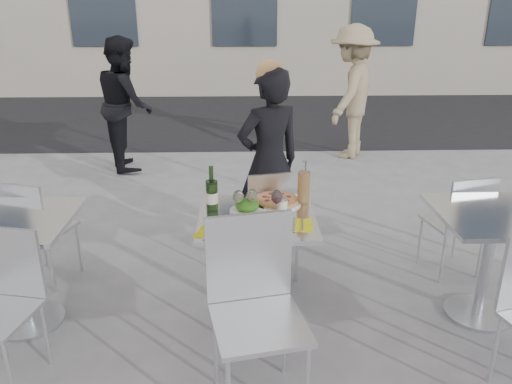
{
  "coord_description": "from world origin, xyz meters",
  "views": [
    {
      "loc": [
        -0.09,
        -2.83,
        1.98
      ],
      "look_at": [
        0.0,
        0.15,
        0.85
      ],
      "focal_mm": 35.0,
      "sensor_mm": 36.0,
      "label": 1
    }
  ],
  "objects_px": {
    "pedestrian_a": "(125,104)",
    "wineglass_white_a": "(238,197)",
    "side_table_left": "(17,249)",
    "wineglass_red_b": "(277,197)",
    "woman_diner": "(269,162)",
    "carafe": "(304,187)",
    "chair_far": "(272,216)",
    "pedestrian_b": "(352,93)",
    "chair_near": "(254,297)",
    "wine_bottle": "(212,194)",
    "salad_plate": "(247,206)",
    "sugar_shaker": "(282,206)",
    "side_table_right": "(490,243)",
    "side_chair_lnear": "(2,294)",
    "main_table": "(257,246)",
    "side_chair_rfar": "(461,218)",
    "wineglass_red_a": "(277,198)",
    "napkin_left": "(213,232)",
    "side_chair_lfar": "(34,224)",
    "pizza_far": "(277,200)",
    "napkin_right": "(298,225)",
    "wineglass_white_b": "(252,196)",
    "pizza_near": "(251,227)"
  },
  "relations": [
    {
      "from": "chair_near",
      "to": "side_table_left",
      "type": "bearing_deg",
      "value": 144.39
    },
    {
      "from": "pizza_near",
      "to": "pedestrian_a",
      "type": "bearing_deg",
      "value": 112.76
    },
    {
      "from": "chair_far",
      "to": "pedestrian_b",
      "type": "bearing_deg",
      "value": -123.55
    },
    {
      "from": "side_chair_lfar",
      "to": "carafe",
      "type": "height_order",
      "value": "carafe"
    },
    {
      "from": "wine_bottle",
      "to": "napkin_right",
      "type": "relative_size",
      "value": 1.47
    },
    {
      "from": "chair_near",
      "to": "wine_bottle",
      "type": "relative_size",
      "value": 3.37
    },
    {
      "from": "napkin_right",
      "to": "pizza_near",
      "type": "bearing_deg",
      "value": -165.38
    },
    {
      "from": "wineglass_white_a",
      "to": "wine_bottle",
      "type": "bearing_deg",
      "value": 162.18
    },
    {
      "from": "salad_plate",
      "to": "wineglass_red_b",
      "type": "relative_size",
      "value": 1.4
    },
    {
      "from": "side_chair_lnear",
      "to": "sugar_shaker",
      "type": "xyz_separation_m",
      "value": [
        1.56,
        0.49,
        0.3
      ]
    },
    {
      "from": "woman_diner",
      "to": "carafe",
      "type": "relative_size",
      "value": 5.29
    },
    {
      "from": "carafe",
      "to": "wineglass_red_a",
      "type": "bearing_deg",
      "value": -137.43
    },
    {
      "from": "side_table_right",
      "to": "wine_bottle",
      "type": "height_order",
      "value": "wine_bottle"
    },
    {
      "from": "side_table_right",
      "to": "wineglass_red_b",
      "type": "bearing_deg",
      "value": 178.77
    },
    {
      "from": "side_chair_lfar",
      "to": "side_chair_lnear",
      "type": "bearing_deg",
      "value": 119.04
    },
    {
      "from": "side_chair_lfar",
      "to": "napkin_left",
      "type": "distance_m",
      "value": 1.54
    },
    {
      "from": "napkin_left",
      "to": "woman_diner",
      "type": "bearing_deg",
      "value": 89.96
    },
    {
      "from": "wine_bottle",
      "to": "wineglass_red_a",
      "type": "relative_size",
      "value": 1.87
    },
    {
      "from": "woman_diner",
      "to": "wineglass_red_a",
      "type": "distance_m",
      "value": 1.03
    },
    {
      "from": "napkin_left",
      "to": "wineglass_white_b",
      "type": "bearing_deg",
      "value": 67.87
    },
    {
      "from": "side_table_left",
      "to": "wineglass_red_b",
      "type": "bearing_deg",
      "value": 1.04
    },
    {
      "from": "pedestrian_b",
      "to": "wineglass_red_a",
      "type": "distance_m",
      "value": 3.95
    },
    {
      "from": "main_table",
      "to": "side_chair_rfar",
      "type": "relative_size",
      "value": 0.91
    },
    {
      "from": "chair_near",
      "to": "pizza_near",
      "type": "distance_m",
      "value": 0.5
    },
    {
      "from": "side_chair_lnear",
      "to": "napkin_right",
      "type": "height_order",
      "value": "side_chair_lnear"
    },
    {
      "from": "side_table_left",
      "to": "napkin_right",
      "type": "relative_size",
      "value": 3.74
    },
    {
      "from": "side_chair_lnear",
      "to": "carafe",
      "type": "relative_size",
      "value": 2.94
    },
    {
      "from": "wine_bottle",
      "to": "wineglass_red_a",
      "type": "distance_m",
      "value": 0.41
    },
    {
      "from": "carafe",
      "to": "side_table_right",
      "type": "bearing_deg",
      "value": -8.96
    },
    {
      "from": "wineglass_red_a",
      "to": "napkin_right",
      "type": "height_order",
      "value": "wineglass_red_a"
    },
    {
      "from": "side_chair_lfar",
      "to": "wine_bottle",
      "type": "relative_size",
      "value": 2.81
    },
    {
      "from": "side_table_left",
      "to": "pedestrian_b",
      "type": "xyz_separation_m",
      "value": [
        2.87,
        3.76,
        0.33
      ]
    },
    {
      "from": "woman_diner",
      "to": "wine_bottle",
      "type": "relative_size",
      "value": 5.2
    },
    {
      "from": "pizza_far",
      "to": "sugar_shaker",
      "type": "relative_size",
      "value": 3.08
    },
    {
      "from": "woman_diner",
      "to": "pedestrian_b",
      "type": "height_order",
      "value": "pedestrian_b"
    },
    {
      "from": "pizza_far",
      "to": "wineglass_white_b",
      "type": "distance_m",
      "value": 0.25
    },
    {
      "from": "wineglass_red_a",
      "to": "salad_plate",
      "type": "bearing_deg",
      "value": 164.47
    },
    {
      "from": "side_chair_lfar",
      "to": "wineglass_white_a",
      "type": "relative_size",
      "value": 5.27
    },
    {
      "from": "pedestrian_a",
      "to": "pizza_near",
      "type": "distance_m",
      "value": 3.85
    },
    {
      "from": "sugar_shaker",
      "to": "wineglass_white_a",
      "type": "xyz_separation_m",
      "value": [
        -0.27,
        0.01,
        0.06
      ]
    },
    {
      "from": "main_table",
      "to": "wineglass_white_a",
      "type": "bearing_deg",
      "value": 163.03
    },
    {
      "from": "side_chair_rfar",
      "to": "pedestrian_a",
      "type": "height_order",
      "value": "pedestrian_a"
    },
    {
      "from": "pedestrian_a",
      "to": "wineglass_white_a",
      "type": "height_order",
      "value": "pedestrian_a"
    },
    {
      "from": "side_table_right",
      "to": "napkin_left",
      "type": "distance_m",
      "value": 1.79
    },
    {
      "from": "carafe",
      "to": "side_chair_rfar",
      "type": "bearing_deg",
      "value": 15.15
    },
    {
      "from": "woman_diner",
      "to": "carafe",
      "type": "distance_m",
      "value": 0.88
    },
    {
      "from": "wineglass_white_a",
      "to": "wineglass_red_b",
      "type": "distance_m",
      "value": 0.24
    },
    {
      "from": "pedestrian_b",
      "to": "side_chair_lfar",
      "type": "bearing_deg",
      "value": -13.66
    },
    {
      "from": "pedestrian_b",
      "to": "pizza_far",
      "type": "relative_size",
      "value": 5.28
    },
    {
      "from": "side_chair_lnear",
      "to": "sugar_shaker",
      "type": "relative_size",
      "value": 7.97
    }
  ]
}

